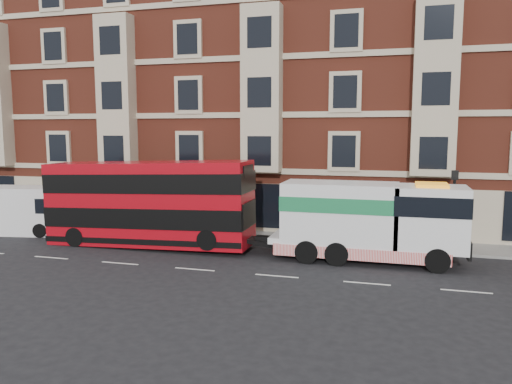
# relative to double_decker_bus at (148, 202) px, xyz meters

# --- Properties ---
(ground) EXTENTS (120.00, 120.00, 0.00)m
(ground) POSITION_rel_double_decker_bus_xyz_m (4.34, -3.72, -2.54)
(ground) COLOR black
(ground) RESTS_ON ground
(sidewalk) EXTENTS (90.00, 3.00, 0.15)m
(sidewalk) POSITION_rel_double_decker_bus_xyz_m (4.34, 3.78, -2.46)
(sidewalk) COLOR slate
(sidewalk) RESTS_ON ground
(victorian_terrace) EXTENTS (45.00, 12.00, 20.40)m
(victorian_terrace) POSITION_rel_double_decker_bus_xyz_m (4.84, 11.28, 7.53)
(victorian_terrace) COLOR maroon
(victorian_terrace) RESTS_ON ground
(lamp_post_west) EXTENTS (0.35, 0.15, 4.35)m
(lamp_post_west) POSITION_rel_double_decker_bus_xyz_m (-1.66, 2.48, 0.14)
(lamp_post_west) COLOR black
(lamp_post_west) RESTS_ON sidewalk
(lamp_post_east) EXTENTS (0.35, 0.15, 4.35)m
(lamp_post_east) POSITION_rel_double_decker_bus_xyz_m (16.34, 2.48, 0.14)
(lamp_post_east) COLOR black
(lamp_post_east) RESTS_ON sidewalk
(double_decker_bus) EXTENTS (11.84, 2.72, 4.79)m
(double_decker_bus) POSITION_rel_double_decker_bus_xyz_m (0.00, 0.00, 0.00)
(double_decker_bus) COLOR #A20913
(double_decker_bus) RESTS_ON ground
(tow_truck) EXTENTS (9.48, 2.80, 3.95)m
(tow_truck) POSITION_rel_double_decker_bus_xyz_m (12.06, -0.00, -0.44)
(tow_truck) COLOR silver
(tow_truck) RESTS_ON ground
(box_van) EXTENTS (6.03, 3.21, 2.98)m
(box_van) POSITION_rel_double_decker_bus_xyz_m (-9.53, 1.02, -1.07)
(box_van) COLOR silver
(box_van) RESTS_ON ground
(pedestrian) EXTENTS (0.72, 0.65, 1.65)m
(pedestrian) POSITION_rel_double_decker_bus_xyz_m (-10.62, 2.86, -1.56)
(pedestrian) COLOR #1B2B37
(pedestrian) RESTS_ON sidewalk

